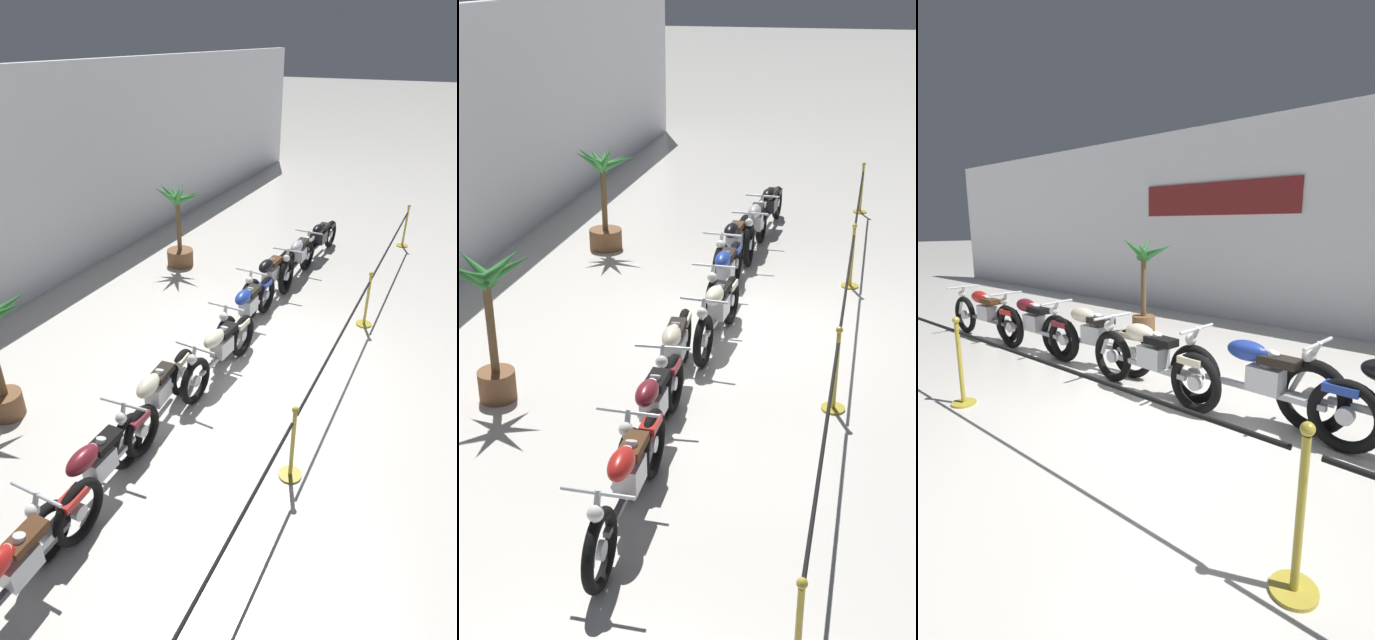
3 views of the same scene
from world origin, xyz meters
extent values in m
plane|color=silver|center=(0.00, 0.00, 0.00)|extent=(120.00, 120.00, 0.00)
cube|color=white|center=(0.00, 5.12, 2.10)|extent=(28.00, 0.25, 4.20)
cube|color=maroon|center=(-2.65, 4.98, 2.64)|extent=(3.87, 0.04, 0.70)
torus|color=black|center=(-5.44, 0.48, 0.36)|extent=(0.72, 0.11, 0.72)
torus|color=black|center=(-3.81, 0.49, 0.36)|extent=(0.72, 0.11, 0.72)
cylinder|color=silver|center=(-5.44, 0.48, 0.36)|extent=(0.17, 0.08, 0.17)
cylinder|color=silver|center=(-3.81, 0.49, 0.36)|extent=(0.17, 0.08, 0.17)
cylinder|color=silver|center=(-5.53, 0.48, 0.64)|extent=(0.30, 0.06, 0.59)
cube|color=silver|center=(-4.58, 0.49, 0.52)|extent=(0.36, 0.22, 0.26)
cylinder|color=silver|center=(-4.62, 0.49, 0.72)|extent=(0.18, 0.11, 0.24)
cylinder|color=silver|center=(-4.54, 0.49, 0.72)|extent=(0.18, 0.11, 0.24)
cylinder|color=silver|center=(-4.28, 0.63, 0.38)|extent=(0.70, 0.07, 0.07)
cube|color=#47474C|center=(-4.63, 0.49, 0.38)|extent=(1.30, 0.07, 0.06)
ellipsoid|color=#B21E19|center=(-4.81, 0.49, 0.78)|extent=(0.46, 0.22, 0.22)
cube|color=#4C2D19|center=(-4.45, 0.49, 0.74)|extent=(0.40, 0.20, 0.09)
cube|color=#B21E19|center=(-3.86, 0.49, 0.62)|extent=(0.32, 0.16, 0.08)
cylinder|color=silver|center=(-5.42, 0.48, 0.91)|extent=(0.04, 0.62, 0.04)
sphere|color=silver|center=(-5.50, 0.48, 0.77)|extent=(0.14, 0.14, 0.14)
torus|color=black|center=(-4.16, 0.63, 0.34)|extent=(0.69, 0.12, 0.68)
torus|color=black|center=(-2.51, 0.61, 0.34)|extent=(0.69, 0.12, 0.68)
cylinder|color=silver|center=(-4.16, 0.63, 0.34)|extent=(0.16, 0.08, 0.16)
cylinder|color=silver|center=(-2.51, 0.61, 0.34)|extent=(0.16, 0.08, 0.16)
cylinder|color=silver|center=(-4.25, 0.63, 0.63)|extent=(0.30, 0.06, 0.59)
cube|color=silver|center=(-3.29, 0.62, 0.50)|extent=(0.36, 0.22, 0.26)
cylinder|color=silver|center=(-3.33, 0.62, 0.70)|extent=(0.18, 0.11, 0.24)
cylinder|color=silver|center=(-3.24, 0.62, 0.70)|extent=(0.18, 0.11, 0.24)
cylinder|color=silver|center=(-2.98, 0.76, 0.36)|extent=(0.70, 0.08, 0.07)
cube|color=#ADAFB5|center=(-3.34, 0.62, 0.36)|extent=(1.32, 0.07, 0.06)
ellipsoid|color=maroon|center=(-3.52, 0.62, 0.76)|extent=(0.46, 0.22, 0.22)
cube|color=black|center=(-3.16, 0.62, 0.72)|extent=(0.40, 0.20, 0.09)
cube|color=maroon|center=(-2.56, 0.61, 0.59)|extent=(0.32, 0.16, 0.08)
cylinder|color=silver|center=(-4.14, 0.63, 0.89)|extent=(0.04, 0.62, 0.04)
sphere|color=silver|center=(-4.22, 0.63, 0.75)|extent=(0.14, 0.14, 0.14)
torus|color=black|center=(-2.74, 0.67, 0.35)|extent=(0.70, 0.16, 0.69)
torus|color=black|center=(-1.22, 0.79, 0.35)|extent=(0.70, 0.16, 0.69)
cylinder|color=silver|center=(-2.74, 0.67, 0.35)|extent=(0.17, 0.09, 0.16)
cylinder|color=silver|center=(-1.22, 0.79, 0.35)|extent=(0.17, 0.09, 0.16)
cylinder|color=silver|center=(-2.83, 0.66, 0.63)|extent=(0.31, 0.08, 0.59)
cube|color=silver|center=(-1.93, 0.73, 0.51)|extent=(0.38, 0.25, 0.26)
cylinder|color=silver|center=(-1.97, 0.73, 0.71)|extent=(0.19, 0.12, 0.24)
cylinder|color=silver|center=(-1.89, 0.73, 0.71)|extent=(0.19, 0.12, 0.24)
cylinder|color=silver|center=(-1.64, 0.89, 0.37)|extent=(0.70, 0.12, 0.07)
cube|color=#ADAFB5|center=(-1.98, 0.73, 0.37)|extent=(1.22, 0.16, 0.06)
ellipsoid|color=beige|center=(-2.16, 0.71, 0.77)|extent=(0.48, 0.26, 0.22)
cube|color=black|center=(-1.80, 0.74, 0.73)|extent=(0.41, 0.23, 0.09)
cube|color=beige|center=(-1.27, 0.78, 0.60)|extent=(0.33, 0.18, 0.08)
cylinder|color=silver|center=(-2.72, 0.67, 0.90)|extent=(0.08, 0.62, 0.04)
sphere|color=silver|center=(-2.80, 0.66, 0.76)|extent=(0.14, 0.14, 0.14)
torus|color=black|center=(-1.33, 0.51, 0.35)|extent=(0.70, 0.15, 0.70)
torus|color=black|center=(0.09, 0.41, 0.35)|extent=(0.70, 0.15, 0.70)
cylinder|color=silver|center=(-1.33, 0.51, 0.35)|extent=(0.17, 0.09, 0.16)
cylinder|color=silver|center=(0.09, 0.41, 0.35)|extent=(0.17, 0.09, 0.16)
cylinder|color=silver|center=(-1.42, 0.51, 0.63)|extent=(0.31, 0.08, 0.59)
cube|color=silver|center=(-0.57, 0.46, 0.51)|extent=(0.37, 0.24, 0.26)
cylinder|color=silver|center=(-0.61, 0.46, 0.71)|extent=(0.19, 0.12, 0.24)
cylinder|color=silver|center=(-0.53, 0.46, 0.71)|extent=(0.19, 0.12, 0.24)
cylinder|color=silver|center=(-0.26, 0.58, 0.37)|extent=(0.70, 0.12, 0.07)
cube|color=#ADAFB5|center=(-0.62, 0.46, 0.37)|extent=(1.13, 0.14, 0.06)
ellipsoid|color=beige|center=(-0.80, 0.47, 0.77)|extent=(0.47, 0.25, 0.22)
cube|color=black|center=(-0.44, 0.45, 0.73)|extent=(0.41, 0.23, 0.09)
cube|color=beige|center=(0.04, 0.42, 0.60)|extent=(0.33, 0.18, 0.08)
cylinder|color=silver|center=(-1.31, 0.51, 0.90)|extent=(0.08, 0.62, 0.04)
sphere|color=silver|center=(-1.39, 0.51, 0.76)|extent=(0.14, 0.14, 0.14)
torus|color=black|center=(-0.08, 0.64, 0.35)|extent=(0.71, 0.12, 0.71)
torus|color=black|center=(1.61, 0.62, 0.35)|extent=(0.71, 0.12, 0.71)
cylinder|color=silver|center=(-0.08, 0.64, 0.35)|extent=(0.17, 0.08, 0.17)
cylinder|color=silver|center=(1.61, 0.62, 0.35)|extent=(0.17, 0.08, 0.17)
cylinder|color=silver|center=(-0.17, 0.64, 0.64)|extent=(0.30, 0.06, 0.59)
cube|color=silver|center=(0.82, 0.63, 0.51)|extent=(0.36, 0.22, 0.26)
cylinder|color=silver|center=(0.77, 0.63, 0.71)|extent=(0.18, 0.11, 0.24)
cylinder|color=silver|center=(0.86, 0.63, 0.71)|extent=(0.18, 0.11, 0.24)
cylinder|color=silver|center=(1.12, 0.76, 0.37)|extent=(0.70, 0.08, 0.07)
cube|color=#ADAFB5|center=(0.77, 0.63, 0.37)|extent=(1.36, 0.08, 0.06)
ellipsoid|color=navy|center=(0.59, 0.63, 0.77)|extent=(0.46, 0.23, 0.22)
cube|color=black|center=(0.95, 0.63, 0.73)|extent=(0.40, 0.21, 0.09)
cube|color=navy|center=(1.56, 0.62, 0.61)|extent=(0.32, 0.16, 0.08)
cylinder|color=silver|center=(-0.06, 0.64, 0.90)|extent=(0.04, 0.62, 0.04)
sphere|color=silver|center=(-0.14, 0.64, 0.76)|extent=(0.14, 0.14, 0.14)
torus|color=black|center=(1.24, 0.78, 0.39)|extent=(0.79, 0.18, 0.78)
cylinder|color=silver|center=(1.24, 0.78, 0.39)|extent=(0.19, 0.09, 0.18)
cylinder|color=silver|center=(1.15, 0.78, 0.67)|extent=(0.31, 0.07, 0.59)
cylinder|color=silver|center=(1.26, 0.78, 0.94)|extent=(0.07, 0.62, 0.04)
sphere|color=silver|center=(1.18, 0.78, 0.80)|extent=(0.14, 0.14, 0.14)
cylinder|color=brown|center=(-2.73, 2.70, 0.18)|extent=(0.44, 0.44, 0.36)
cylinder|color=brown|center=(-2.73, 2.70, 0.94)|extent=(0.10, 0.10, 1.15)
cone|color=#286B2D|center=(-2.45, 2.65, 1.59)|extent=(0.70, 0.32, 0.35)
cone|color=#286B2D|center=(-2.56, 2.91, 1.60)|extent=(0.47, 0.61, 0.45)
cone|color=#286B2D|center=(-2.89, 2.93, 1.64)|extent=(0.45, 0.64, 0.53)
cone|color=#286B2D|center=(-2.93, 2.72, 1.63)|extent=(0.52, 0.21, 0.40)
cone|color=#286B2D|center=(-2.81, 2.52, 1.66)|extent=(0.32, 0.52, 0.50)
cone|color=#286B2D|center=(-2.58, 2.52, 1.61)|extent=(0.44, 0.56, 0.46)
cylinder|color=black|center=(-0.08, -1.20, 0.88)|extent=(3.84, 0.04, 0.04)
cylinder|color=gold|center=(-2.08, -1.20, 0.01)|extent=(0.28, 0.28, 0.03)
cylinder|color=gold|center=(-2.08, -1.20, 0.50)|extent=(0.05, 0.05, 0.95)
sphere|color=gold|center=(-2.08, -1.20, 1.01)|extent=(0.08, 0.08, 0.08)
cylinder|color=gold|center=(1.92, -1.20, 0.01)|extent=(0.28, 0.28, 0.03)
cylinder|color=gold|center=(1.92, -1.20, 0.50)|extent=(0.05, 0.05, 0.95)
sphere|color=gold|center=(1.92, -1.20, 1.01)|extent=(0.08, 0.08, 0.08)
camera|label=1|loc=(-6.27, -2.40, 4.62)|focal=28.00mm
camera|label=2|loc=(-10.37, -1.41, 4.73)|focal=45.00mm
camera|label=3|loc=(2.65, -3.30, 2.05)|focal=24.00mm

